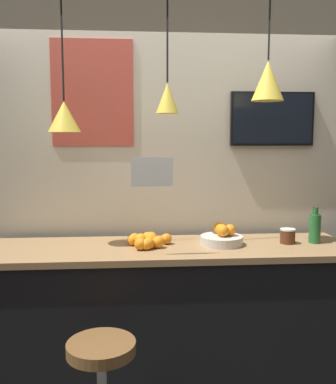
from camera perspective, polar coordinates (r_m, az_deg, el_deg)
The scene contains 12 objects.
back_wall at distance 3.11m, azimuth -0.62°, elevation 1.31°, with size 8.00×0.06×2.90m.
service_counter at distance 2.94m, azimuth -0.00°, elevation -17.47°, with size 2.36×0.63×1.08m.
fruit_bowl at distance 2.82m, azimuth 7.21°, elevation -5.93°, with size 0.28×0.28×0.14m.
orange_pile at distance 2.76m, azimuth -2.73°, elevation -6.41°, with size 0.29×0.26×0.09m.
juice_bottle at distance 2.99m, azimuth 18.99°, elevation -4.54°, with size 0.08×0.08×0.24m.
spread_jar at distance 2.93m, azimuth 15.66°, elevation -5.67°, with size 0.10×0.10×0.10m.
pendant_lamp_left at distance 2.75m, azimuth -13.67°, elevation 9.88°, with size 0.20×0.20×1.00m.
pendant_lamp_middle at distance 2.73m, azimuth -0.08°, elevation 12.61°, with size 0.14×0.14×0.88m.
pendant_lamp_right at distance 2.87m, azimuth 13.17°, elevation 14.30°, with size 0.20×0.20×0.80m.
mounted_tv at distance 3.20m, azimuth 13.73°, elevation 9.45°, with size 0.61×0.04×0.38m.
hanging_menu_board at distance 2.44m, azimuth -2.13°, elevation 2.73°, with size 0.24×0.01×0.17m.
wall_poster at distance 3.09m, azimuth -10.03°, elevation 12.88°, with size 0.57×0.01×0.73m.
Camera 1 is at (-0.21, -1.95, 1.75)m, focal length 40.00 mm.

